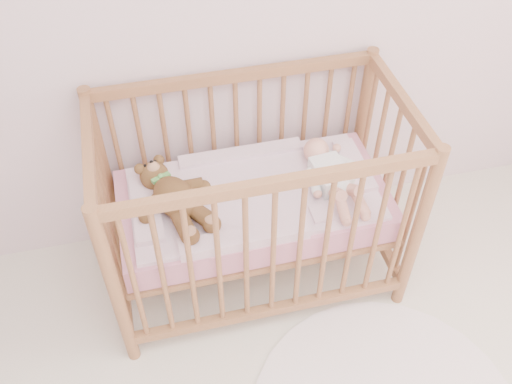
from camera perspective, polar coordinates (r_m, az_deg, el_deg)
name	(u,v)px	position (r m, az deg, el deg)	size (l,w,h in m)	color
crib	(253,203)	(2.62, -0.26, -1.08)	(1.36, 0.76, 1.00)	#A06C44
mattress	(253,205)	(2.63, -0.26, -1.30)	(1.22, 0.62, 0.13)	pink
blanket	(253,194)	(2.57, -0.26, -0.16)	(1.10, 0.58, 0.06)	#E19BB8
baby	(331,172)	(2.59, 7.48, 2.01)	(0.26, 0.54, 0.13)	silver
teddy_bear	(175,197)	(2.47, -8.12, -0.49)	(0.37, 0.52, 0.14)	brown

